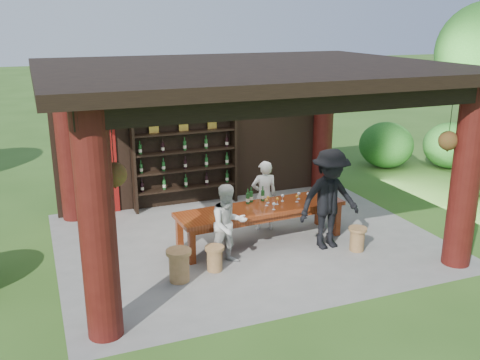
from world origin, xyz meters
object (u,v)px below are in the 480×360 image
object	(u,v)px
guest_woman	(228,225)
host	(264,196)
tasting_table	(261,212)
guest_man	(330,199)
wine_shelf	(185,161)
stool_far_left	(179,265)
stool_near_right	(357,238)
stool_near_left	(215,258)
napkin_basket	(224,209)

from	to	relation	value
guest_woman	host	bearing A→B (deg)	38.29
tasting_table	guest_man	xyz separation A→B (m)	(1.13, -0.69, 0.35)
wine_shelf	guest_man	bearing A→B (deg)	-60.36
stool_far_left	wine_shelf	bearing A→B (deg)	72.27
stool_near_right	host	bearing A→B (deg)	126.72
stool_near_left	stool_far_left	xyz separation A→B (m)	(-0.69, -0.16, 0.06)
guest_woman	guest_man	xyz separation A→B (m)	(2.07, -0.01, 0.23)
tasting_table	guest_woman	size ratio (longest dim) A/B	2.29
stool_near_right	stool_far_left	world-z (taller)	stool_far_left
stool_near_left	stool_far_left	bearing A→B (deg)	-167.25
host	guest_man	world-z (taller)	guest_man
tasting_table	stool_near_right	bearing A→B (deg)	-33.61
stool_near_left	napkin_basket	size ratio (longest dim) A/B	1.75
stool_near_right	napkin_basket	world-z (taller)	napkin_basket
stool_near_left	napkin_basket	distance (m)	1.10
stool_near_left	guest_man	bearing A→B (deg)	3.89
tasting_table	host	xyz separation A→B (m)	(0.34, 0.61, 0.12)
host	napkin_basket	size ratio (longest dim) A/B	5.77
wine_shelf	guest_woman	size ratio (longest dim) A/B	1.65
stool_far_left	stool_near_left	bearing A→B (deg)	12.75
host	guest_woman	xyz separation A→B (m)	(-1.27, -1.29, 0.00)
guest_woman	guest_man	world-z (taller)	guest_man
wine_shelf	stool_near_left	bearing A→B (deg)	-97.85
stool_near_left	guest_man	world-z (taller)	guest_man
host	guest_woman	size ratio (longest dim) A/B	0.99
stool_near_left	guest_woman	bearing A→B (deg)	27.66
wine_shelf	stool_far_left	distance (m)	3.94
stool_near_left	host	xyz separation A→B (m)	(1.60, 1.46, 0.51)
wine_shelf	napkin_basket	size ratio (longest dim) A/B	9.56
stool_near_left	napkin_basket	xyz separation A→B (m)	(0.47, 0.81, 0.58)
wine_shelf	napkin_basket	bearing A→B (deg)	-90.36
wine_shelf	stool_near_right	bearing A→B (deg)	-57.62
wine_shelf	guest_man	size ratio (longest dim) A/B	1.26
stool_near_left	stool_far_left	distance (m)	0.71
stool_near_right	guest_woman	size ratio (longest dim) A/B	0.31
tasting_table	guest_man	size ratio (longest dim) A/B	1.75
host	guest_man	distance (m)	1.54
guest_woman	napkin_basket	world-z (taller)	guest_woman
guest_woman	guest_man	bearing A→B (deg)	-7.32
wine_shelf	guest_woman	xyz separation A→B (m)	(-0.16, -3.34, -0.34)
stool_near_left	guest_man	size ratio (longest dim) A/B	0.23
guest_woman	wine_shelf	bearing A→B (deg)	80.24
host	napkin_basket	bearing A→B (deg)	39.10
wine_shelf	tasting_table	world-z (taller)	wine_shelf
stool_near_right	host	world-z (taller)	host
guest_woman	guest_man	size ratio (longest dim) A/B	0.77
tasting_table	stool_near_right	size ratio (longest dim) A/B	7.42
stool_near_left	guest_woman	distance (m)	0.63
tasting_table	napkin_basket	size ratio (longest dim) A/B	13.31
napkin_basket	stool_near_left	bearing A→B (deg)	-120.01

